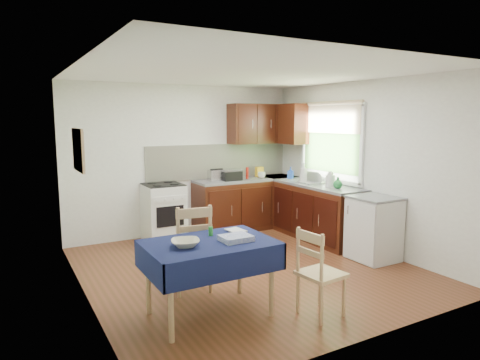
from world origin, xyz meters
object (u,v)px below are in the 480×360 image
chair_far (191,245)px  chair_near (318,270)px  sandwich_press (230,175)px  dish_rack (313,182)px  kettle (330,180)px  toaster (216,175)px  dining_table (209,252)px

chair_far → chair_near: bearing=132.6°
sandwich_press → dish_rack: size_ratio=0.80×
chair_far → kettle: size_ratio=4.12×
sandwich_press → dish_rack: bearing=-57.4°
chair_far → toaster: (1.37, 2.13, 0.46)m
chair_far → kettle: bearing=-158.1°
chair_far → toaster: 2.57m
kettle → chair_near: bearing=-133.5°
dining_table → sandwich_press: 3.23m
chair_near → sandwich_press: bearing=-19.5°
dining_table → sandwich_press: (1.69, 2.73, 0.35)m
dining_table → toaster: 3.14m
chair_near → sandwich_press: 3.40m
dining_table → toaster: bearing=40.2°
chair_near → kettle: bearing=-49.7°
toaster → chair_far: bearing=-109.7°
dining_table → kettle: kettle is taller
kettle → toaster: bearing=130.6°
sandwich_press → chair_far: bearing=-142.1°
dining_table → chair_near: bearing=-52.7°
dining_table → dish_rack: bearing=10.9°
chair_far → chair_near: (0.84, -1.18, -0.06)m
chair_far → kettle: kettle is taller
chair_far → chair_near: size_ratio=1.13×
chair_near → kettle: size_ratio=3.63×
toaster → sandwich_press: bearing=3.7°
dining_table → chair_far: 0.66m
toaster → sandwich_press: toaster is taller
toaster → dish_rack: 1.62m
chair_near → dish_rack: (1.80, 2.31, 0.45)m
dish_rack → kettle: size_ratio=1.69×
dining_table → chair_near: size_ratio=1.40×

